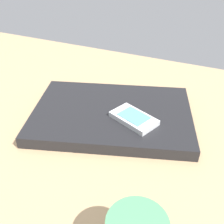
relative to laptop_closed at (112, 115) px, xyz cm
name	(u,v)px	position (x,y,z in cm)	size (l,w,h in cm)	color
desk_surface	(77,120)	(-8.55, -1.84, -2.79)	(120.00, 80.00, 3.00)	tan
laptop_closed	(112,115)	(0.00, 0.00, 0.00)	(35.60, 24.26, 2.58)	black
cell_phone_on_laptop	(134,118)	(5.90, -1.55, 1.89)	(11.15, 8.85, 1.27)	silver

